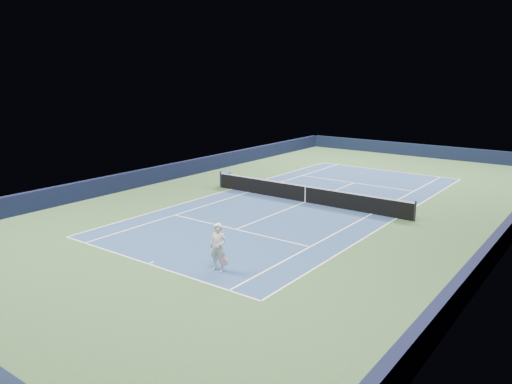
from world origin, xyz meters
The scene contains 19 objects.
ground centered at (0.00, 0.00, 0.00)m, with size 40.00×40.00×0.00m, color #33512C.
wall_far centered at (0.00, 19.82, 0.55)m, with size 22.00×0.35×1.10m, color black.
wall_right centered at (10.82, 0.00, 0.55)m, with size 0.35×40.00×1.10m, color black.
wall_left centered at (-10.82, 0.00, 0.55)m, with size 0.35×40.00×1.10m, color black.
court_surface centered at (0.00, 0.00, 0.00)m, with size 10.97×23.77×0.01m, color navy.
baseline_far centered at (0.00, 11.88, 0.01)m, with size 10.97×0.08×0.00m, color white.
baseline_near centered at (0.00, -11.88, 0.01)m, with size 10.97×0.08×0.00m, color white.
sideline_doubles_right centered at (5.49, 0.00, 0.01)m, with size 0.08×23.77×0.00m, color white.
sideline_doubles_left centered at (-5.49, 0.00, 0.01)m, with size 0.08×23.77×0.00m, color white.
sideline_singles_right centered at (4.12, 0.00, 0.01)m, with size 0.08×23.77×0.00m, color white.
sideline_singles_left centered at (-4.12, 0.00, 0.01)m, with size 0.08×23.77×0.00m, color white.
service_line_far centered at (0.00, 6.40, 0.01)m, with size 8.23×0.08×0.00m, color white.
service_line_near centered at (0.00, -6.40, 0.01)m, with size 8.23×0.08×0.00m, color white.
center_service_line centered at (0.00, 0.00, 0.01)m, with size 0.08×12.80×0.00m, color white.
center_mark_far centered at (0.00, 11.73, 0.01)m, with size 0.08×0.30×0.00m, color white.
center_mark_near centered at (0.00, -11.73, 0.01)m, with size 0.08×0.30×0.00m, color white.
tennis_net centered at (0.00, 0.00, 0.50)m, with size 12.90×0.10×1.07m.
sponsor_cube centered at (-6.40, 0.46, 0.46)m, with size 0.63×0.57×0.93m.
tennis_player centered at (2.67, -10.74, 0.93)m, with size 0.86×1.32×2.51m.
Camera 1 is at (14.34, -24.08, 7.34)m, focal length 35.00 mm.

